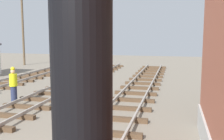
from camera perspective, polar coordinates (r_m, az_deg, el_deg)
The scene contains 4 objects.
signal_mast at distance 0.79m, azimuth -6.85°, elevation -10.89°, with size 0.36×0.40×5.20m.
utility_pole_far at distance 32.46m, azimuth -18.73°, elevation 9.03°, with size 1.80×0.24×8.71m.
track_worker_foreground at distance 14.69m, azimuth -5.75°, elevation -2.59°, with size 0.40×0.40×1.87m.
track_worker_distant at distance 14.79m, azimuth -20.51°, elevation -2.96°, with size 0.40×0.40×1.87m.
Camera 1 is at (3.32, -4.50, 3.52)m, focal length 42.32 mm.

